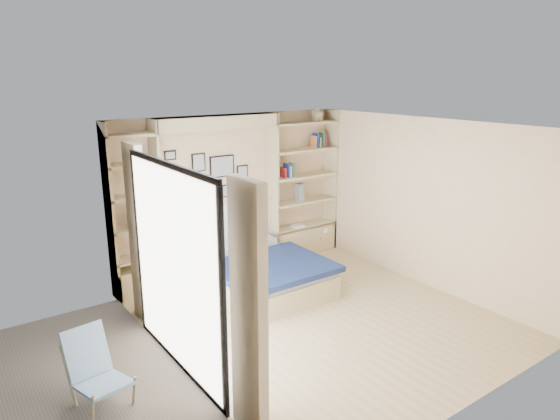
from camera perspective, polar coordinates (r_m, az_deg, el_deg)
ground at (r=6.74m, az=4.42°, el=-12.07°), size 4.50×4.50×0.00m
room_shell at (r=7.30m, az=-5.43°, el=-0.81°), size 4.50×4.50×4.50m
bed at (r=7.44m, az=-2.42°, el=-7.07°), size 1.62×2.03×1.07m
photo_gallery at (r=7.75m, az=-8.58°, el=4.03°), size 1.48×0.02×0.82m
reading_lamps at (r=7.74m, az=-6.68°, el=0.25°), size 1.92×0.12×0.15m
shelf_decor at (r=8.47m, az=1.92°, el=5.99°), size 3.54×0.23×2.03m
deck_chair at (r=5.34m, az=-20.33°, el=-16.70°), size 0.54×0.78×0.73m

